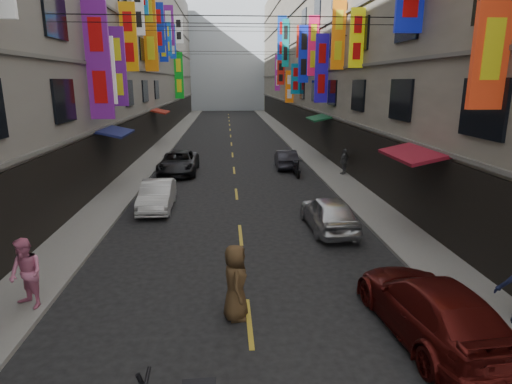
{
  "coord_description": "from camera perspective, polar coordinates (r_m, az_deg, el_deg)",
  "views": [
    {
      "loc": [
        -0.47,
        2.96,
        5.55
      ],
      "look_at": [
        0.08,
        10.83,
        3.51
      ],
      "focal_mm": 30.0,
      "sensor_mm": 36.0,
      "label": 1
    }
  ],
  "objects": [
    {
      "name": "sidewalk_left",
      "position": [
        39.81,
        -12.01,
        6.28
      ],
      "size": [
        2.0,
        90.0,
        0.12
      ],
      "primitive_type": "cube",
      "color": "slate",
      "rests_on": "ground"
    },
    {
      "name": "sidewalk_right",
      "position": [
        39.95,
        5.4,
        6.56
      ],
      "size": [
        2.0,
        90.0,
        0.12
      ],
      "primitive_type": "cube",
      "color": "slate",
      "rests_on": "ground"
    },
    {
      "name": "building_row_left",
      "position": [
        40.89,
        -21.57,
        19.09
      ],
      "size": [
        10.14,
        90.0,
        19.0
      ],
      "color": "gray",
      "rests_on": "ground"
    },
    {
      "name": "building_row_right",
      "position": [
        41.17,
        14.49,
        19.57
      ],
      "size": [
        10.14,
        90.0,
        19.0
      ],
      "color": "gray",
      "rests_on": "ground"
    },
    {
      "name": "haze_block",
      "position": [
        89.21,
        -3.88,
        17.99
      ],
      "size": [
        18.0,
        8.0,
        22.0
      ],
      "primitive_type": "cube",
      "color": "silver",
      "rests_on": "ground"
    },
    {
      "name": "shop_signage",
      "position": [
        31.73,
        -4.05,
        20.94
      ],
      "size": [
        14.0,
        55.0,
        12.04
      ],
      "color": "#0F51B0",
      "rests_on": "ground"
    },
    {
      "name": "street_awnings",
      "position": [
        23.2,
        -5.98,
        8.13
      ],
      "size": [
        13.99,
        35.2,
        0.41
      ],
      "color": "#155026",
      "rests_on": "ground"
    },
    {
      "name": "overhead_cables",
      "position": [
        27.24,
        -3.2,
        21.35
      ],
      "size": [
        14.0,
        38.04,
        1.24
      ],
      "color": "black",
      "rests_on": "ground"
    },
    {
      "name": "lane_markings",
      "position": [
        36.47,
        -3.23,
        5.75
      ],
      "size": [
        0.12,
        80.2,
        0.01
      ],
      "color": "gold",
      "rests_on": "ground"
    },
    {
      "name": "scooter_far_right",
      "position": [
        25.86,
        5.39,
        3.06
      ],
      "size": [
        0.5,
        1.8,
        1.14
      ],
      "rotation": [
        0.0,
        0.0,
        3.15
      ],
      "color": "black",
      "rests_on": "ground"
    },
    {
      "name": "car_left_mid",
      "position": [
        19.53,
        -13.04,
        -0.44
      ],
      "size": [
        1.42,
        3.89,
        1.27
      ],
      "primitive_type": "imported",
      "rotation": [
        0.0,
        0.0,
        0.02
      ],
      "color": "silver",
      "rests_on": "ground"
    },
    {
      "name": "car_left_far",
      "position": [
        26.95,
        -10.26,
        3.88
      ],
      "size": [
        2.3,
        4.93,
        1.36
      ],
      "primitive_type": "imported",
      "rotation": [
        0.0,
        0.0,
        -0.01
      ],
      "color": "black",
      "rests_on": "ground"
    },
    {
      "name": "car_right_near",
      "position": [
        10.56,
        22.29,
        -14.08
      ],
      "size": [
        2.33,
        4.88,
        1.37
      ],
      "primitive_type": "imported",
      "rotation": [
        0.0,
        0.0,
        3.23
      ],
      "color": "#51100D",
      "rests_on": "ground"
    },
    {
      "name": "car_right_mid",
      "position": [
        16.61,
        9.68,
        -2.77
      ],
      "size": [
        1.75,
        4.02,
        1.35
      ],
      "primitive_type": "imported",
      "rotation": [
        0.0,
        0.0,
        3.18
      ],
      "color": "silver",
      "rests_on": "ground"
    },
    {
      "name": "car_right_far",
      "position": [
        28.3,
        4.01,
        4.42
      ],
      "size": [
        1.42,
        3.72,
        1.21
      ],
      "primitive_type": "imported",
      "rotation": [
        0.0,
        0.0,
        3.1
      ],
      "color": "#28272F",
      "rests_on": "ground"
    },
    {
      "name": "pedestrian_lfar",
      "position": [
        11.99,
        -28.33,
        -9.57
      ],
      "size": [
        1.05,
        0.98,
        1.78
      ],
      "primitive_type": "imported",
      "rotation": [
        0.0,
        0.0,
        -0.6
      ],
      "color": "pink",
      "rests_on": "sidewalk_left"
    },
    {
      "name": "pedestrian_rfar",
      "position": [
        26.29,
        11.7,
        4.02
      ],
      "size": [
        1.02,
        1.01,
        1.56
      ],
      "primitive_type": "imported",
      "rotation": [
        0.0,
        0.0,
        3.91
      ],
      "color": "#59595B",
      "rests_on": "sidewalk_right"
    },
    {
      "name": "pedestrian_crossing",
      "position": [
        10.36,
        -2.76,
        -11.94
      ],
      "size": [
        0.65,
        0.93,
        1.87
      ],
      "primitive_type": "imported",
      "rotation": [
        0.0,
        0.0,
        1.6
      ],
      "color": "#4F371F",
      "rests_on": "ground"
    }
  ]
}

